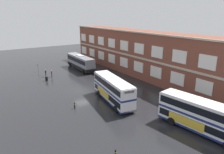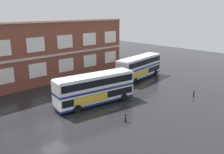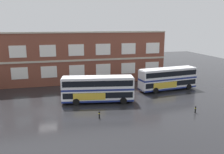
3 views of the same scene
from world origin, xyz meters
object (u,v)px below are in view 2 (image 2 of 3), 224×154
at_px(double_decker_near, 95,89).
at_px(double_decker_middle, 139,67).
at_px(safety_bollard_west, 194,93).
at_px(safety_bollard_east, 125,118).

relative_size(double_decker_near, double_decker_middle, 1.00).
xyz_separation_m(double_decker_near, double_decker_middle, (13.83, 3.80, 0.00)).
distance_m(double_decker_near, safety_bollard_west, 14.52).
bearing_deg(safety_bollard_west, double_decker_middle, 81.49).
bearing_deg(double_decker_near, safety_bollard_west, -33.08).
bearing_deg(double_decker_middle, safety_bollard_east, -145.40).
bearing_deg(safety_bollard_east, double_decker_near, 80.44).
height_order(double_decker_near, safety_bollard_east, double_decker_near).
xyz_separation_m(double_decker_near, safety_bollard_east, (-1.09, -6.49, -1.66)).
xyz_separation_m(double_decker_near, safety_bollard_west, (12.09, -7.87, -1.66)).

